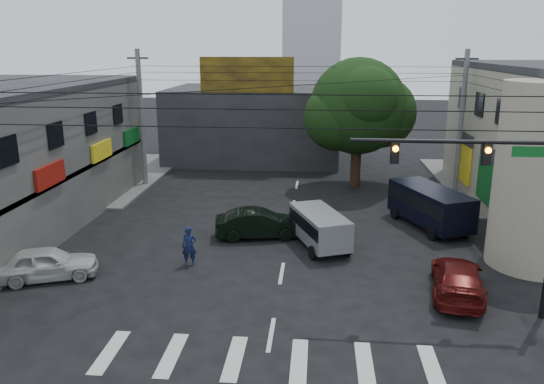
# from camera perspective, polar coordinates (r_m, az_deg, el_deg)

# --- Properties ---
(ground) EXTENTS (160.00, 160.00, 0.00)m
(ground) POSITION_cam_1_polar(r_m,az_deg,el_deg) (21.05, 0.65, -10.95)
(ground) COLOR black
(ground) RESTS_ON ground
(sidewalk_far_left) EXTENTS (16.00, 16.00, 0.15)m
(sidewalk_far_left) POSITION_cam_1_polar(r_m,az_deg,el_deg) (42.64, -22.19, 1.69)
(sidewalk_far_left) COLOR #514F4C
(sidewalk_far_left) RESTS_ON ground
(corner_column) EXTENTS (4.00, 4.00, 8.00)m
(corner_column) POSITION_cam_1_polar(r_m,az_deg,el_deg) (25.30, 27.16, 1.48)
(corner_column) COLOR gray
(corner_column) RESTS_ON ground
(building_far) EXTENTS (14.00, 10.00, 6.00)m
(building_far) POSITION_cam_1_polar(r_m,az_deg,el_deg) (45.58, -1.83, 7.40)
(building_far) COLOR #232326
(building_far) RESTS_ON ground
(billboard) EXTENTS (7.00, 0.30, 2.60)m
(billboard) POSITION_cam_1_polar(r_m,az_deg,el_deg) (40.33, -2.73, 12.48)
(billboard) COLOR olive
(billboard) RESTS_ON building_far
(street_tree) EXTENTS (6.40, 6.40, 8.70)m
(street_tree) POSITION_cam_1_polar(r_m,az_deg,el_deg) (36.11, 9.24, 9.05)
(street_tree) COLOR black
(street_tree) RESTS_ON ground
(traffic_gantry) EXTENTS (7.10, 0.35, 7.20)m
(traffic_gantry) POSITION_cam_1_polar(r_m,az_deg,el_deg) (19.44, 24.10, 0.61)
(traffic_gantry) COLOR black
(traffic_gantry) RESTS_ON ground
(utility_pole_far_left) EXTENTS (0.32, 0.32, 9.20)m
(utility_pole_far_left) POSITION_cam_1_polar(r_m,az_deg,el_deg) (37.10, -13.85, 7.61)
(utility_pole_far_left) COLOR #59595B
(utility_pole_far_left) RESTS_ON ground
(utility_pole_far_right) EXTENTS (0.32, 0.32, 9.20)m
(utility_pole_far_right) POSITION_cam_1_polar(r_m,az_deg,el_deg) (36.28, 19.66, 7.00)
(utility_pole_far_right) COLOR #59595B
(utility_pole_far_right) RESTS_ON ground
(dark_sedan) EXTENTS (3.12, 4.95, 1.45)m
(dark_sedan) POSITION_cam_1_polar(r_m,az_deg,el_deg) (26.71, -1.39, -3.43)
(dark_sedan) COLOR black
(dark_sedan) RESTS_ON ground
(white_compact) EXTENTS (4.24, 5.10, 1.38)m
(white_compact) POSITION_cam_1_polar(r_m,az_deg,el_deg) (23.96, -23.06, -7.07)
(white_compact) COLOR #BABBB6
(white_compact) RESTS_ON ground
(maroon_sedan) EXTENTS (3.51, 5.28, 1.34)m
(maroon_sedan) POSITION_cam_1_polar(r_m,az_deg,el_deg) (22.00, 19.32, -8.74)
(maroon_sedan) COLOR #4B0C0A
(maroon_sedan) RESTS_ON ground
(silver_minivan) EXTENTS (5.22, 4.50, 1.74)m
(silver_minivan) POSITION_cam_1_polar(r_m,az_deg,el_deg) (25.50, 5.12, -4.07)
(silver_minivan) COLOR gray
(silver_minivan) RESTS_ON ground
(navy_van) EXTENTS (6.73, 5.78, 2.12)m
(navy_van) POSITION_cam_1_polar(r_m,az_deg,el_deg) (29.35, 16.61, -1.66)
(navy_van) COLOR black
(navy_van) RESTS_ON ground
(traffic_officer) EXTENTS (0.81, 0.67, 1.78)m
(traffic_officer) POSITION_cam_1_polar(r_m,az_deg,el_deg) (23.59, -8.90, -5.80)
(traffic_officer) COLOR #11193D
(traffic_officer) RESTS_ON ground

